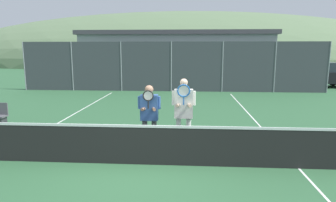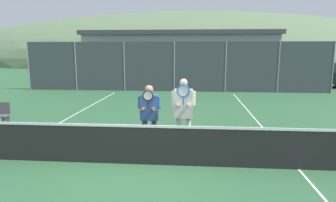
{
  "view_description": "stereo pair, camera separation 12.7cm",
  "coord_description": "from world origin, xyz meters",
  "px_view_note": "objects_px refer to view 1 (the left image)",
  "views": [
    {
      "loc": [
        1.08,
        -6.38,
        2.59
      ],
      "look_at": [
        0.55,
        1.13,
        1.27
      ],
      "focal_mm": 32.0,
      "sensor_mm": 36.0,
      "label": 1
    },
    {
      "loc": [
        1.2,
        -6.37,
        2.59
      ],
      "look_at": [
        0.55,
        1.13,
        1.27
      ],
      "focal_mm": 32.0,
      "sensor_mm": 36.0,
      "label": 2
    }
  ],
  "objects_px": {
    "car_far_left": "(99,73)",
    "car_center": "(244,74)",
    "player_center_left": "(184,110)",
    "player_leftmost": "(149,113)",
    "car_right_of_center": "(319,74)",
    "car_left_of_center": "(170,74)"
  },
  "relations": [
    {
      "from": "player_center_left",
      "to": "car_center",
      "type": "relative_size",
      "value": 0.4
    },
    {
      "from": "car_far_left",
      "to": "car_center",
      "type": "relative_size",
      "value": 0.98
    },
    {
      "from": "player_leftmost",
      "to": "car_far_left",
      "type": "xyz_separation_m",
      "value": [
        -5.32,
        13.4,
        -0.1
      ]
    },
    {
      "from": "car_left_of_center",
      "to": "car_center",
      "type": "bearing_deg",
      "value": 3.44
    },
    {
      "from": "player_leftmost",
      "to": "car_far_left",
      "type": "relative_size",
      "value": 0.37
    },
    {
      "from": "player_center_left",
      "to": "car_right_of_center",
      "type": "distance_m",
      "value": 16.45
    },
    {
      "from": "player_leftmost",
      "to": "car_right_of_center",
      "type": "height_order",
      "value": "player_leftmost"
    },
    {
      "from": "player_center_left",
      "to": "car_far_left",
      "type": "distance_m",
      "value": 14.78
    },
    {
      "from": "player_center_left",
      "to": "car_left_of_center",
      "type": "xyz_separation_m",
      "value": [
        -1.18,
        13.34,
        -0.21
      ]
    },
    {
      "from": "car_center",
      "to": "player_center_left",
      "type": "bearing_deg",
      "value": -105.86
    },
    {
      "from": "player_leftmost",
      "to": "car_right_of_center",
      "type": "distance_m",
      "value": 16.9
    },
    {
      "from": "car_far_left",
      "to": "player_center_left",
      "type": "bearing_deg",
      "value": -65.28
    },
    {
      "from": "car_far_left",
      "to": "car_left_of_center",
      "type": "xyz_separation_m",
      "value": [
        5.0,
        -0.09,
        -0.02
      ]
    },
    {
      "from": "player_center_left",
      "to": "car_center",
      "type": "bearing_deg",
      "value": 74.14
    },
    {
      "from": "car_right_of_center",
      "to": "player_leftmost",
      "type": "bearing_deg",
      "value": -125.53
    },
    {
      "from": "player_center_left",
      "to": "player_leftmost",
      "type": "bearing_deg",
      "value": 177.79
    },
    {
      "from": "car_left_of_center",
      "to": "player_center_left",
      "type": "bearing_deg",
      "value": -84.94
    },
    {
      "from": "player_leftmost",
      "to": "car_left_of_center",
      "type": "height_order",
      "value": "car_left_of_center"
    },
    {
      "from": "player_leftmost",
      "to": "car_center",
      "type": "xyz_separation_m",
      "value": [
        4.74,
        13.61,
        -0.11
      ]
    },
    {
      "from": "player_leftmost",
      "to": "car_right_of_center",
      "type": "bearing_deg",
      "value": 54.47
    },
    {
      "from": "car_far_left",
      "to": "car_left_of_center",
      "type": "height_order",
      "value": "car_far_left"
    },
    {
      "from": "car_left_of_center",
      "to": "car_center",
      "type": "distance_m",
      "value": 5.06
    }
  ]
}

